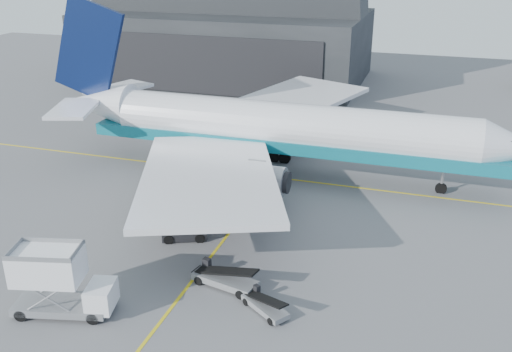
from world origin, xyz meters
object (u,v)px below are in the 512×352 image
(belt_loader_a, at_px, (224,279))
(belt_loader_b, at_px, (265,305))
(airliner, at_px, (271,128))
(catering_truck, at_px, (59,282))
(pushback_tug, at_px, (186,231))

(belt_loader_a, xyz_separation_m, belt_loader_b, (3.77, -2.07, -0.14))
(airliner, distance_m, belt_loader_b, 26.12)
(catering_truck, bearing_deg, airliner, 63.80)
(airliner, bearing_deg, belt_loader_b, -74.42)
(pushback_tug, distance_m, belt_loader_b, 12.56)
(catering_truck, height_order, pushback_tug, catering_truck)
(airliner, height_order, pushback_tug, airliner)
(airliner, xyz_separation_m, catering_truck, (-6.40, -29.15, -2.82))
(belt_loader_a, bearing_deg, airliner, 110.15)
(airliner, relative_size, pushback_tug, 12.42)
(catering_truck, relative_size, belt_loader_a, 1.34)
(catering_truck, bearing_deg, belt_loader_a, 20.38)
(catering_truck, relative_size, belt_loader_b, 1.87)
(airliner, bearing_deg, belt_loader_a, -82.15)
(belt_loader_a, bearing_deg, catering_truck, -133.50)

